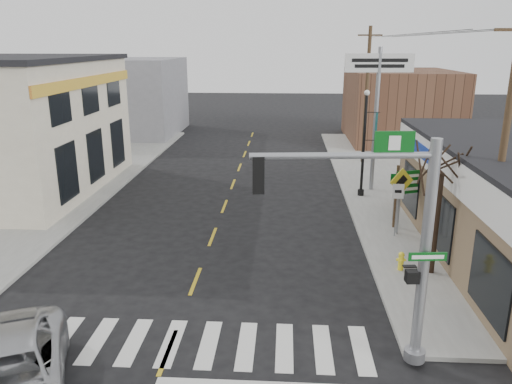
# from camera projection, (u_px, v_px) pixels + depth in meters

# --- Properties ---
(ground) EXTENTS (140.00, 140.00, 0.00)m
(ground) POSITION_uv_depth(u_px,v_px,m) (168.00, 352.00, 12.84)
(ground) COLOR black
(ground) RESTS_ON ground
(sidewalk_right) EXTENTS (6.00, 38.00, 0.13)m
(sidewalk_right) POSITION_uv_depth(u_px,v_px,m) (407.00, 202.00, 24.73)
(sidewalk_right) COLOR gray
(sidewalk_right) RESTS_ON ground
(sidewalk_left) EXTENTS (6.00, 38.00, 0.13)m
(sidewalk_left) POSITION_uv_depth(u_px,v_px,m) (54.00, 196.00, 25.78)
(sidewalk_left) COLOR gray
(sidewalk_left) RESTS_ON ground
(center_line) EXTENTS (0.12, 56.00, 0.01)m
(center_line) POSITION_uv_depth(u_px,v_px,m) (213.00, 237.00, 20.49)
(center_line) COLOR gold
(center_line) RESTS_ON ground
(crosswalk) EXTENTS (11.00, 2.20, 0.01)m
(crosswalk) POSITION_uv_depth(u_px,v_px,m) (171.00, 343.00, 13.22)
(crosswalk) COLOR silver
(crosswalk) RESTS_ON ground
(bldg_distant_right) EXTENTS (8.00, 10.00, 5.60)m
(bldg_distant_right) POSITION_uv_depth(u_px,v_px,m) (399.00, 106.00, 40.04)
(bldg_distant_right) COLOR brown
(bldg_distant_right) RESTS_ON ground
(bldg_distant_left) EXTENTS (9.00, 10.00, 6.40)m
(bldg_distant_left) POSITION_uv_depth(u_px,v_px,m) (126.00, 97.00, 43.17)
(bldg_distant_left) COLOR gray
(bldg_distant_left) RESTS_ON ground
(suv) EXTENTS (4.32, 5.78, 1.46)m
(suv) POSITION_uv_depth(u_px,v_px,m) (7.00, 377.00, 10.73)
(suv) COLOR #B2B4B8
(suv) RESTS_ON ground
(traffic_signal_pole) EXTENTS (4.50, 0.37, 5.70)m
(traffic_signal_pole) POSITION_uv_depth(u_px,v_px,m) (397.00, 230.00, 11.39)
(traffic_signal_pole) COLOR gray
(traffic_signal_pole) RESTS_ON sidewalk_right
(guide_sign) EXTENTS (1.54, 0.13, 2.70)m
(guide_sign) POSITION_uv_depth(u_px,v_px,m) (412.00, 188.00, 20.64)
(guide_sign) COLOR #4B3723
(guide_sign) RESTS_ON sidewalk_right
(fire_hydrant) EXTENTS (0.21, 0.21, 0.66)m
(fire_hydrant) POSITION_uv_depth(u_px,v_px,m) (401.00, 260.00, 17.11)
(fire_hydrant) COLOR yellow
(fire_hydrant) RESTS_ON sidewalk_right
(ped_crossing_sign) EXTENTS (1.09, 0.08, 2.80)m
(ped_crossing_sign) POSITION_uv_depth(u_px,v_px,m) (401.00, 190.00, 19.85)
(ped_crossing_sign) COLOR gray
(ped_crossing_sign) RESTS_ON sidewalk_right
(lamp_post) EXTENTS (0.69, 0.54, 5.33)m
(lamp_post) POSITION_uv_depth(u_px,v_px,m) (366.00, 136.00, 24.78)
(lamp_post) COLOR black
(lamp_post) RESTS_ON sidewalk_right
(dance_center_sign) EXTENTS (3.46, 0.22, 7.35)m
(dance_center_sign) POSITION_uv_depth(u_px,v_px,m) (378.00, 85.00, 25.16)
(dance_center_sign) COLOR gray
(dance_center_sign) RESTS_ON sidewalk_right
(bare_tree) EXTENTS (2.62, 2.62, 5.24)m
(bare_tree) POSITION_uv_depth(u_px,v_px,m) (443.00, 154.00, 15.86)
(bare_tree) COLOR black
(bare_tree) RESTS_ON sidewalk_right
(shrub_back) EXTENTS (0.97, 0.97, 0.73)m
(shrub_back) POSITION_uv_depth(u_px,v_px,m) (490.00, 254.00, 17.56)
(shrub_back) COLOR black
(shrub_back) RESTS_ON sidewalk_right
(utility_pole_near) EXTENTS (1.46, 0.22, 8.41)m
(utility_pole_near) POSITION_uv_depth(u_px,v_px,m) (503.00, 154.00, 14.97)
(utility_pole_near) COLOR #432D23
(utility_pole_near) RESTS_ON sidewalk_right
(utility_pole_far) EXTENTS (1.49, 0.22, 8.54)m
(utility_pole_far) POSITION_uv_depth(u_px,v_px,m) (366.00, 94.00, 31.72)
(utility_pole_far) COLOR #3B261D
(utility_pole_far) RESTS_ON sidewalk_right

